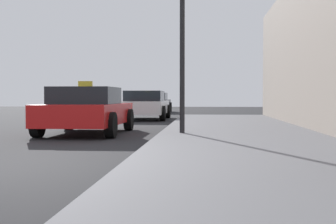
{
  "coord_description": "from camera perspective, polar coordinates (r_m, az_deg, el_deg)",
  "views": [
    {
      "loc": [
        3.09,
        -6.17,
        1.01
      ],
      "look_at": [
        2.52,
        0.88,
        0.78
      ],
      "focal_mm": 49.02,
      "sensor_mm": 36.0,
      "label": 1
    }
  ],
  "objects": [
    {
      "name": "sidewalk",
      "position": [
        6.31,
        12.96,
        -6.68
      ],
      "size": [
        4.0,
        32.0,
        0.15
      ],
      "primitive_type": "cube",
      "color": "slate",
      "rests_on": "ground_plane"
    },
    {
      "name": "street_lamp",
      "position": [
        11.16,
        1.79,
        13.38
      ],
      "size": [
        0.36,
        0.36,
        4.53
      ],
      "color": "black",
      "rests_on": "sidewalk"
    },
    {
      "name": "car_red",
      "position": [
        12.68,
        -10.04,
        0.23
      ],
      "size": [
        2.06,
        4.11,
        1.43
      ],
      "color": "red",
      "rests_on": "ground_plane"
    },
    {
      "name": "car_white",
      "position": [
        20.34,
        -2.87,
        0.88
      ],
      "size": [
        2.03,
        4.29,
        1.27
      ],
      "color": "white",
      "rests_on": "ground_plane"
    },
    {
      "name": "car_black",
      "position": [
        29.65,
        -1.71,
        1.2
      ],
      "size": [
        2.02,
        4.29,
        1.27
      ],
      "color": "black",
      "rests_on": "ground_plane"
    }
  ]
}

